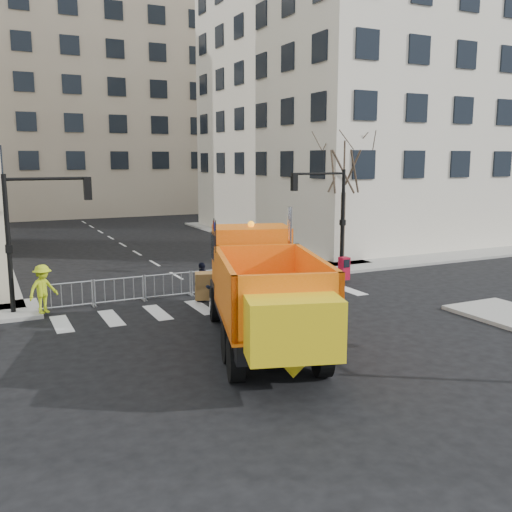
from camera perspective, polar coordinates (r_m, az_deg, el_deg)
name	(u,v)px	position (r m, az deg, el deg)	size (l,w,h in m)	color
ground	(291,342)	(18.97, 3.51, -8.60)	(120.00, 120.00, 0.00)	black
sidewalk_back	(200,288)	(26.40, -5.61, -3.21)	(64.00, 5.00, 0.15)	gray
building_right	(378,27)	(48.52, 12.12, 21.44)	(22.00, 22.00, 32.00)	beige
building_far	(60,103)	(68.50, -19.02, 14.25)	(30.00, 18.00, 24.00)	#B9A38D
traffic_light_left	(9,246)	(23.40, -23.50, 0.91)	(0.18, 0.18, 5.40)	black
traffic_light_right	(343,221)	(30.76, 8.66, 3.52)	(0.18, 0.18, 5.40)	black
crowd_barriers	(191,283)	(25.23, -6.51, -2.73)	(12.60, 0.60, 1.10)	#9EA0A5
street_tree	(343,199)	(31.89, 8.73, 5.63)	(3.00, 3.00, 7.50)	#382B21
plow_truck	(263,288)	(17.97, 0.67, -3.23)	(6.10, 11.57, 4.34)	black
cop_a	(245,287)	(22.88, -1.08, -3.16)	(0.63, 0.41, 1.72)	black
cop_b	(218,288)	(22.18, -3.80, -3.24)	(0.96, 0.75, 1.98)	black
cop_c	(202,282)	(24.05, -5.38, -2.60)	(0.99, 0.41, 1.69)	black
worker	(43,289)	(23.06, -20.53, -3.11)	(1.21, 0.69, 1.87)	#B1C817
newspaper_box	(344,268)	(27.98, 8.80, -1.23)	(0.45, 0.40, 1.10)	#A60C26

